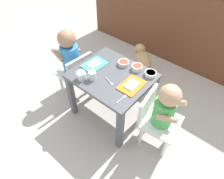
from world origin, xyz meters
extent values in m
plane|color=#B2ADA3|center=(0.00, 0.00, 0.00)|extent=(7.00, 7.00, 0.00)
cube|color=brown|center=(0.00, 1.21, 0.47)|extent=(2.34, 0.32, 0.94)
cube|color=#515459|center=(0.00, 0.00, 0.46)|extent=(0.60, 0.51, 0.03)
cube|color=#515459|center=(-0.27, -0.23, 0.22)|extent=(0.04, 0.04, 0.45)
cube|color=#515459|center=(0.27, -0.23, 0.22)|extent=(0.04, 0.04, 0.45)
cube|color=#515459|center=(-0.27, 0.23, 0.22)|extent=(0.04, 0.04, 0.45)
cube|color=#515459|center=(0.27, 0.23, 0.22)|extent=(0.04, 0.04, 0.45)
cube|color=white|center=(-0.47, -0.02, 0.25)|extent=(0.30, 0.30, 0.02)
cube|color=white|center=(-0.34, -0.03, 0.37)|extent=(0.04, 0.27, 0.22)
cylinder|color=#388CD8|center=(-0.47, -0.02, 0.40)|extent=(0.16, 0.16, 0.28)
sphere|color=#A87A5B|center=(-0.48, -0.02, 0.61)|extent=(0.16, 0.16, 0.16)
cylinder|color=white|center=(-0.56, 0.08, 0.12)|extent=(0.03, 0.03, 0.25)
cylinder|color=white|center=(-0.58, -0.12, 0.12)|extent=(0.03, 0.03, 0.25)
cylinder|color=white|center=(-0.36, 0.07, 0.12)|extent=(0.03, 0.03, 0.25)
cylinder|color=white|center=(-0.38, -0.13, 0.12)|extent=(0.03, 0.03, 0.25)
cylinder|color=#A87A5B|center=(-0.51, 0.07, 0.47)|extent=(0.15, 0.05, 0.09)
cylinder|color=#A87A5B|center=(-0.52, -0.11, 0.47)|extent=(0.15, 0.05, 0.09)
cube|color=white|center=(0.47, 0.01, 0.25)|extent=(0.32, 0.32, 0.02)
cube|color=white|center=(0.34, 0.00, 0.37)|extent=(0.06, 0.27, 0.22)
cylinder|color=#4CB259|center=(0.47, 0.01, 0.38)|extent=(0.15, 0.15, 0.23)
sphere|color=tan|center=(0.48, 0.01, 0.56)|extent=(0.15, 0.15, 0.15)
cylinder|color=white|center=(0.58, -0.07, 0.12)|extent=(0.03, 0.03, 0.25)
cylinder|color=white|center=(0.55, 0.13, 0.12)|extent=(0.03, 0.03, 0.25)
cylinder|color=white|center=(0.38, -0.10, 0.12)|extent=(0.03, 0.03, 0.25)
cylinder|color=white|center=(0.36, 0.10, 0.12)|extent=(0.03, 0.03, 0.25)
cylinder|color=tan|center=(0.53, -0.07, 0.43)|extent=(0.15, 0.06, 0.09)
cylinder|color=tan|center=(0.51, 0.11, 0.43)|extent=(0.15, 0.06, 0.09)
ellipsoid|color=tan|center=(-0.08, 0.60, 0.20)|extent=(0.34, 0.33, 0.19)
sphere|color=tan|center=(-0.21, 0.72, 0.25)|extent=(0.12, 0.12, 0.12)
sphere|color=black|center=(-0.24, 0.75, 0.24)|extent=(0.05, 0.05, 0.05)
torus|color=green|center=(-0.18, 0.69, 0.23)|extent=(0.09, 0.09, 0.10)
sphere|color=tan|center=(0.02, 0.50, 0.24)|extent=(0.05, 0.05, 0.05)
cylinder|color=tan|center=(-0.11, 0.69, 0.06)|extent=(0.04, 0.04, 0.12)
cylinder|color=tan|center=(-0.18, 0.62, 0.06)|extent=(0.04, 0.04, 0.12)
cylinder|color=tan|center=(0.01, 0.58, 0.06)|extent=(0.04, 0.04, 0.12)
cylinder|color=tan|center=(-0.06, 0.50, 0.06)|extent=(0.04, 0.04, 0.12)
cube|color=#4CC6BC|center=(-0.19, 0.00, 0.47)|extent=(0.16, 0.20, 0.01)
cube|color=white|center=(-0.19, 0.00, 0.48)|extent=(0.09, 0.11, 0.01)
cube|color=orange|center=(0.19, 0.00, 0.47)|extent=(0.14, 0.20, 0.01)
cube|color=white|center=(0.19, 0.00, 0.48)|extent=(0.08, 0.11, 0.01)
cylinder|color=white|center=(-0.15, -0.19, 0.50)|extent=(0.07, 0.07, 0.06)
cylinder|color=silver|center=(-0.15, -0.19, 0.49)|extent=(0.06, 0.06, 0.04)
cylinder|color=white|center=(-0.08, -0.13, 0.50)|extent=(0.06, 0.06, 0.07)
cylinder|color=silver|center=(-0.08, -0.13, 0.49)|extent=(0.05, 0.05, 0.05)
cylinder|color=white|center=(0.11, 0.18, 0.49)|extent=(0.09, 0.09, 0.04)
cylinder|color=#D84C33|center=(0.11, 0.18, 0.51)|extent=(0.07, 0.07, 0.01)
cylinder|color=white|center=(0.23, 0.19, 0.49)|extent=(0.09, 0.09, 0.03)
cylinder|color=gold|center=(0.23, 0.19, 0.50)|extent=(0.08, 0.08, 0.01)
cylinder|color=silver|center=(-0.01, 0.16, 0.49)|extent=(0.09, 0.09, 0.03)
cylinder|color=#D84C33|center=(-0.01, 0.16, 0.50)|extent=(0.07, 0.07, 0.01)
cylinder|color=silver|center=(0.02, -0.07, 0.47)|extent=(0.07, 0.03, 0.01)
ellipsoid|color=silver|center=(0.07, -0.08, 0.47)|extent=(0.03, 0.03, 0.01)
cylinder|color=silver|center=(0.22, -0.17, 0.47)|extent=(0.01, 0.08, 0.01)
ellipsoid|color=silver|center=(0.22, -0.12, 0.47)|extent=(0.02, 0.03, 0.01)
camera|label=1|loc=(0.75, -0.89, 1.49)|focal=31.79mm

